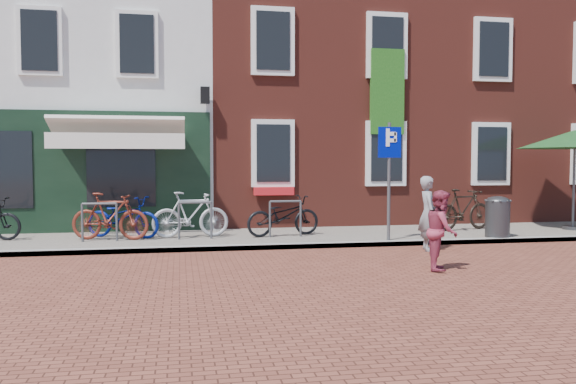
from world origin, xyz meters
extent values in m
plane|color=brown|center=(0.00, 0.00, 0.00)|extent=(80.00, 80.00, 0.00)
cube|color=slate|center=(1.00, 1.50, 0.05)|extent=(24.00, 3.00, 0.10)
cube|color=silver|center=(-5.00, 7.00, 4.50)|extent=(8.00, 8.00, 9.00)
cube|color=maroon|center=(2.00, 7.00, 5.00)|extent=(6.00, 8.00, 10.00)
cube|color=maroon|center=(8.00, 7.00, 5.00)|extent=(6.00, 8.00, 10.00)
cylinder|color=#373739|center=(5.17, 0.30, 0.50)|extent=(0.53, 0.53, 0.80)
ellipsoid|color=#373739|center=(5.17, 0.30, 0.96)|extent=(0.53, 0.53, 0.24)
cylinder|color=#4C4C4F|center=(2.58, 0.25, 1.36)|extent=(0.07, 0.07, 2.52)
cube|color=#000D93|center=(2.58, 0.23, 2.20)|extent=(0.50, 0.04, 0.65)
cylinder|color=#4C4C4F|center=(7.81, 1.30, 0.14)|extent=(0.50, 0.50, 0.08)
cylinder|color=#4C4C4F|center=(7.81, 1.30, 1.27)|extent=(0.06, 0.06, 2.35)
cone|color=#1B491E|center=(7.81, 1.30, 2.45)|extent=(2.79, 2.79, 0.45)
imported|color=gray|center=(3.07, -0.65, 0.75)|extent=(0.45, 0.60, 1.50)
imported|color=#943146|center=(2.41, -2.67, 0.66)|extent=(0.72, 0.79, 1.32)
imported|color=maroon|center=(-3.31, 1.39, 0.61)|extent=(1.77, 0.89, 1.02)
imported|color=#04115D|center=(-3.07, 1.72, 0.56)|extent=(1.85, 1.30, 0.92)
imported|color=#A9A9AB|center=(-1.59, 1.49, 0.61)|extent=(1.74, 0.66, 1.02)
imported|color=black|center=(0.48, 1.36, 0.56)|extent=(1.85, 1.02, 0.92)
imported|color=black|center=(5.05, 1.66, 0.61)|extent=(1.77, 0.90, 1.02)
camera|label=1|loc=(-1.82, -11.55, 1.79)|focal=36.21mm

